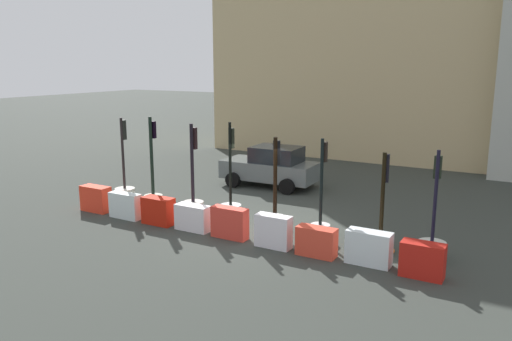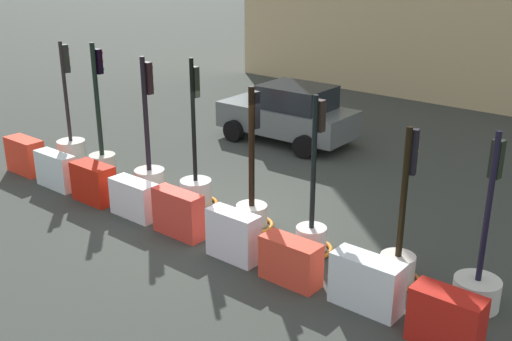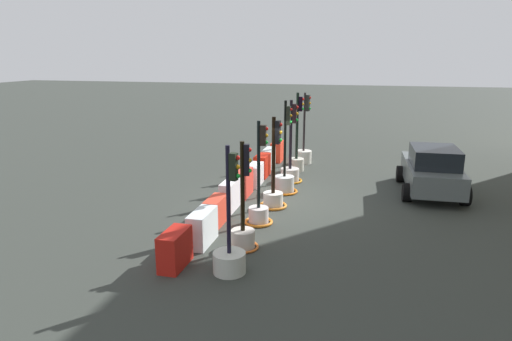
# 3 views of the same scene
# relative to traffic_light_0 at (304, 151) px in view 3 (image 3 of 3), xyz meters

# --- Properties ---
(ground_plane) EXTENTS (120.00, 120.00, 0.00)m
(ground_plane) POSITION_rel_traffic_light_0_xyz_m (5.28, -0.23, -0.53)
(ground_plane) COLOR #333833
(traffic_light_0) EXTENTS (0.71, 0.71, 3.08)m
(traffic_light_0) POSITION_rel_traffic_light_0_xyz_m (0.00, 0.00, 0.00)
(traffic_light_0) COLOR silver
(traffic_light_0) RESTS_ON ground_plane
(traffic_light_1) EXTENTS (0.63, 0.63, 3.19)m
(traffic_light_1) POSITION_rel_traffic_light_0_xyz_m (1.39, -0.09, 0.11)
(traffic_light_1) COLOR beige
(traffic_light_1) RESTS_ON ground_plane
(traffic_light_2) EXTENTS (0.93, 0.93, 3.05)m
(traffic_light_2) POSITION_rel_traffic_light_0_xyz_m (3.05, -0.06, -0.03)
(traffic_light_2) COLOR beige
(traffic_light_2) RESTS_ON ground_plane
(traffic_light_3) EXTENTS (0.93, 0.93, 3.17)m
(traffic_light_3) POSITION_rel_traffic_light_0_xyz_m (4.47, -0.01, -0.11)
(traffic_light_3) COLOR beige
(traffic_light_3) RESTS_ON ground_plane
(traffic_light_4) EXTENTS (0.88, 0.88, 2.83)m
(traffic_light_4) POSITION_rel_traffic_light_0_xyz_m (6.06, -0.06, -0.03)
(traffic_light_4) COLOR silver
(traffic_light_4) RESTS_ON ground_plane
(traffic_light_5) EXTENTS (0.82, 0.82, 2.92)m
(traffic_light_5) POSITION_rel_traffic_light_0_xyz_m (7.55, -0.15, -0.05)
(traffic_light_5) COLOR silver
(traffic_light_5) RESTS_ON ground_plane
(traffic_light_6) EXTENTS (0.79, 0.79, 2.68)m
(traffic_light_6) POSITION_rel_traffic_light_0_xyz_m (9.27, -0.13, -0.04)
(traffic_light_6) COLOR silver
(traffic_light_6) RESTS_ON ground_plane
(traffic_light_7) EXTENTS (0.72, 0.72, 2.84)m
(traffic_light_7) POSITION_rel_traffic_light_0_xyz_m (10.58, -0.06, -0.07)
(traffic_light_7) COLOR beige
(traffic_light_7) RESTS_ON ground_plane
(construction_barrier_0) EXTENTS (1.06, 0.46, 0.87)m
(construction_barrier_0) POSITION_rel_traffic_light_0_xyz_m (-0.17, -1.20, -0.10)
(construction_barrier_0) COLOR red
(construction_barrier_0) RESTS_ON ground_plane
(construction_barrier_1) EXTENTS (1.13, 0.37, 0.83)m
(construction_barrier_1) POSITION_rel_traffic_light_0_xyz_m (1.26, -1.30, -0.11)
(construction_barrier_1) COLOR silver
(construction_barrier_1) RESTS_ON ground_plane
(construction_barrier_2) EXTENTS (1.02, 0.48, 0.85)m
(construction_barrier_2) POSITION_rel_traffic_light_0_xyz_m (2.59, -1.25, -0.10)
(construction_barrier_2) COLOR red
(construction_barrier_2) RESTS_ON ground_plane
(construction_barrier_3) EXTENTS (1.09, 0.43, 0.78)m
(construction_barrier_3) POSITION_rel_traffic_light_0_xyz_m (3.89, -1.22, -0.14)
(construction_barrier_3) COLOR white
(construction_barrier_3) RESTS_ON ground_plane
(construction_barrier_4) EXTENTS (1.09, 0.37, 0.90)m
(construction_barrier_4) POSITION_rel_traffic_light_0_xyz_m (5.22, -1.25, -0.08)
(construction_barrier_4) COLOR red
(construction_barrier_4) RESTS_ON ground_plane
(construction_barrier_5) EXTENTS (1.00, 0.39, 0.90)m
(construction_barrier_5) POSITION_rel_traffic_light_0_xyz_m (6.66, -1.30, -0.08)
(construction_barrier_5) COLOR white
(construction_barrier_5) RESTS_ON ground_plane
(construction_barrier_6) EXTENTS (1.04, 0.43, 0.77)m
(construction_barrier_6) POSITION_rel_traffic_light_0_xyz_m (7.92, -1.30, -0.14)
(construction_barrier_6) COLOR #E0412C
(construction_barrier_6) RESTS_ON ground_plane
(construction_barrier_7) EXTENTS (1.12, 0.45, 0.86)m
(construction_barrier_7) POSITION_rel_traffic_light_0_xyz_m (9.28, -1.19, -0.10)
(construction_barrier_7) COLOR silver
(construction_barrier_7) RESTS_ON ground_plane
(construction_barrier_8) EXTENTS (1.00, 0.46, 0.84)m
(construction_barrier_8) POSITION_rel_traffic_light_0_xyz_m (10.61, -1.33, -0.11)
(construction_barrier_8) COLOR red
(construction_barrier_8) RESTS_ON ground_plane
(car_grey_saloon) EXTENTS (3.90, 2.13, 1.65)m
(car_grey_saloon) POSITION_rel_traffic_light_0_xyz_m (3.31, 4.88, 0.28)
(car_grey_saloon) COLOR #586160
(car_grey_saloon) RESTS_ON ground_plane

